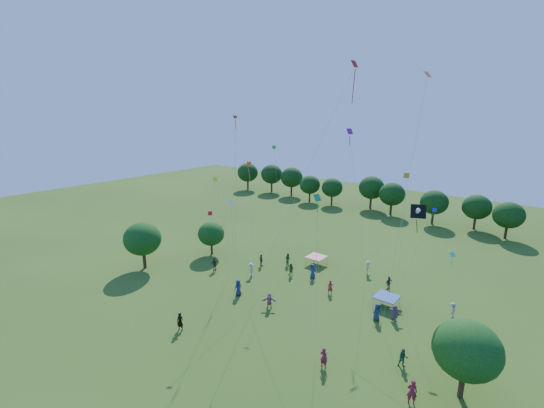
{
  "coord_description": "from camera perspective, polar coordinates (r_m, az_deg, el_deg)",
  "views": [
    {
      "loc": [
        20.71,
        -11.73,
        19.5
      ],
      "look_at": [
        0.0,
        14.0,
        11.0
      ],
      "focal_mm": 24.0,
      "sensor_mm": 36.0,
      "label": 1
    }
  ],
  "objects": [
    {
      "name": "crowd_person_8",
      "position": [
        32.46,
        19.87,
        -21.77
      ],
      "size": [
        0.86,
        0.72,
        1.54
      ],
      "primitive_type": "imported",
      "rotation": [
        0.0,
        0.0,
        0.49
      ],
      "color": "#225034",
      "rests_on": "ground"
    },
    {
      "name": "tent_red_stripe",
      "position": [
        48.15,
        6.97,
        -8.23
      ],
      "size": [
        2.2,
        2.2,
        1.1
      ],
      "color": "red",
      "rests_on": "ground"
    },
    {
      "name": "small_kite_9",
      "position": [
        42.43,
        -5.77,
        6.8
      ],
      "size": [
        2.45,
        1.94,
        17.69
      ],
      "color": "#EE430C"
    },
    {
      "name": "crowd_person_4",
      "position": [
        43.61,
        17.86,
        -11.71
      ],
      "size": [
        0.77,
        1.03,
        1.6
      ],
      "primitive_type": "imported",
      "rotation": [
        0.0,
        0.0,
        4.29
      ],
      "color": "#3D3431",
      "rests_on": "ground"
    },
    {
      "name": "small_kite_6",
      "position": [
        42.48,
        -6.4,
        -1.26
      ],
      "size": [
        2.92,
        3.09,
        8.27
      ],
      "color": "white"
    },
    {
      "name": "treeline",
      "position": [
        72.46,
        19.87,
        1.28
      ],
      "size": [
        88.01,
        8.77,
        6.77
      ],
      "color": "#422B19",
      "rests_on": "ground"
    },
    {
      "name": "crowd_person_2",
      "position": [
        44.87,
        3.01,
        -10.26
      ],
      "size": [
        0.8,
        0.49,
        1.55
      ],
      "primitive_type": "imported",
      "rotation": [
        0.0,
        0.0,
        0.1
      ],
      "color": "#285424",
      "rests_on": "ground"
    },
    {
      "name": "crowd_person_16",
      "position": [
        46.66,
        -8.97,
        -9.29
      ],
      "size": [
        0.85,
        1.11,
        1.73
      ],
      "primitive_type": "imported",
      "rotation": [
        0.0,
        0.0,
        4.27
      ],
      "color": "#413534",
      "rests_on": "ground"
    },
    {
      "name": "small_kite_1",
      "position": [
        30.88,
        21.47,
        8.46
      ],
      "size": [
        2.02,
        0.64,
        21.02
      ],
      "color": "#DE5E0B"
    },
    {
      "name": "crowd_person_6",
      "position": [
        40.54,
        -5.32,
        -12.94
      ],
      "size": [
        0.68,
        0.98,
        1.81
      ],
      "primitive_type": "imported",
      "rotation": [
        0.0,
        0.0,
        4.47
      ],
      "color": "navy",
      "rests_on": "ground"
    },
    {
      "name": "near_tree_north",
      "position": [
        51.06,
        -9.53,
        -4.62
      ],
      "size": [
        3.66,
        3.66,
        4.66
      ],
      "color": "#422B19",
      "rests_on": "ground"
    },
    {
      "name": "red_high_kite",
      "position": [
        34.63,
        9.67,
        13.73
      ],
      "size": [
        7.23,
        6.74,
        22.54
      ],
      "color": "red"
    },
    {
      "name": "tent_blue",
      "position": [
        40.07,
        17.55,
        -13.73
      ],
      "size": [
        2.2,
        2.2,
        1.1
      ],
      "color": "#164693",
      "rests_on": "ground"
    },
    {
      "name": "near_tree_west",
      "position": [
        48.54,
        -19.66,
        -5.17
      ],
      "size": [
        4.63,
        4.63,
        6.01
      ],
      "color": "#422B19",
      "rests_on": "ground"
    },
    {
      "name": "crowd_person_9",
      "position": [
        44.76,
        -3.33,
        -10.24
      ],
      "size": [
        0.68,
        1.17,
        1.68
      ],
      "primitive_type": "imported",
      "rotation": [
        0.0,
        0.0,
        4.89
      ],
      "color": "#C0BB99",
      "rests_on": "ground"
    },
    {
      "name": "crowd_person_10",
      "position": [
        47.39,
        -1.7,
        -8.81
      ],
      "size": [
        1.03,
        0.85,
        1.6
      ],
      "primitive_type": "imported",
      "rotation": [
        0.0,
        0.0,
        2.59
      ],
      "color": "#413934",
      "rests_on": "ground"
    },
    {
      "name": "crowd_person_0",
      "position": [
        37.5,
        16.15,
        -15.98
      ],
      "size": [
        0.83,
        0.97,
        1.74
      ],
      "primitive_type": "imported",
      "rotation": [
        0.0,
        0.0,
        1.04
      ],
      "color": "navy",
      "rests_on": "ground"
    },
    {
      "name": "crowd_person_14",
      "position": [
        47.66,
        2.52,
        -8.65
      ],
      "size": [
        0.91,
        0.69,
        1.65
      ],
      "primitive_type": "imported",
      "rotation": [
        0.0,
        0.0,
        2.79
      ],
      "color": "#2F5F29",
      "rests_on": "ground"
    },
    {
      "name": "small_kite_10",
      "position": [
        47.63,
        -8.53,
        2.01
      ],
      "size": [
        3.41,
        0.95,
        9.8
      ],
      "color": "#F3FF16"
    },
    {
      "name": "pirate_kite",
      "position": [
        33.19,
        21.63,
        -1.35
      ],
      "size": [
        8.81,
        6.16,
        10.45
      ],
      "color": "black"
    },
    {
      "name": "small_kite_7",
      "position": [
        42.31,
        25.69,
        -7.88
      ],
      "size": [
        4.14,
        3.09,
        3.96
      ],
      "color": "#0ED8C0"
    },
    {
      "name": "near_tree_east",
      "position": [
        29.64,
        28.25,
        -19.51
      ],
      "size": [
        4.49,
        4.49,
        5.81
      ],
      "color": "#422B19",
      "rests_on": "ground"
    },
    {
      "name": "small_kite_4",
      "position": [
        39.92,
        22.95,
        -3.77
      ],
      "size": [
        2.54,
        1.33,
        8.82
      ],
      "color": "#161DE4"
    },
    {
      "name": "small_kite_3",
      "position": [
        25.49,
        7.07,
        -4.57
      ],
      "size": [
        1.86,
        3.46,
        12.87
      ],
      "color": "#1A914E"
    },
    {
      "name": "small_kite_8",
      "position": [
        35.7,
        -3.43,
        1.73
      ],
      "size": [
        0.61,
        0.53,
        13.44
      ],
      "color": "#E8520D"
    },
    {
      "name": "crowd_person_3",
      "position": [
        46.6,
        14.83,
        -9.65
      ],
      "size": [
        0.62,
        1.18,
        1.74
      ],
      "primitive_type": "imported",
      "rotation": [
        0.0,
        0.0,
        1.67
      ],
      "color": "beige",
      "rests_on": "ground"
    },
    {
      "name": "small_kite_2",
      "position": [
        39.27,
        20.08,
        0.86
      ],
      "size": [
        0.65,
        0.81,
        12.13
      ],
      "color": "orange"
    },
    {
      "name": "crowd_person_15",
      "position": [
        40.59,
        26.47,
        -14.67
      ],
      "size": [
        0.52,
        1.05,
        1.57
      ],
      "primitive_type": "imported",
      "rotation": [
        0.0,
        0.0,
        4.66
      ],
      "color": "tan",
      "rests_on": "ground"
    },
    {
      "name": "small_kite_11",
      "position": [
        43.69,
        0.77,
        3.9
      ],
      "size": [
        2.35,
        0.74,
        14.19
      ],
      "color": "green"
    },
    {
      "name": "crowd_person_7",
      "position": [
        30.96,
        8.13,
        -22.73
      ],
      "size": [
        0.67,
        0.45,
        1.73
      ],
      "primitive_type": "imported",
      "rotation": [
        0.0,
        0.0,
        3.2
      ],
      "color": "maroon",
      "rests_on": "ground"
    },
    {
      "name": "small_kite_5",
      "position": [
        41.97,
        12.44,
        7.55
      ],
      "size": [
        2.99,
        0.8,
        16.3
      ],
      "color": "#8A178A"
    },
    {
      "name": "man_in_black",
      "position": [
        35.72,
        -14.22,
        -17.47
      ],
      "size": [
        0.77,
        0.65,
        1.76
      ],
      "primitive_type": "imported",
      "rotation": [
        0.0,
        0.0,
        0.41
      ],
      "color": "black",
      "rests_on": "ground"
    },
    {
      "name": "crowd_person_11",
      "position": [
        38.0,
        18.71,
        -15.88
      ],
      "size": [
        1.59,
        1.04,
        1.61
      ],
      "primitive_type": "imported",
      "rotation": [
        0.0,
        0.0,
        2.78
      ],
      "color": "#88518B",
      "rests_on": "ground"
    },
    {
      "name": "ground",
      "position": [
        30.76,
        -18.47,
        -25.76
      ],
      "size": [
        160.0,
        160.0,
        0.0
      ],
      "primitive_type": "plane",
      "color": "#3C5F1C"
    },
    {
      "name": "crowd_person_13",
      "position": [
        29.46,
        21.11,
        -25.77
      ],
      "size": [
        0.81,
        0.68,
        1.85
      ],
      "primitive_type": "imported",
      "rotation": [
        0.0,
        0.0,
        3.54
      ],
      "color": "maroon",
      "rests_on": "ground"
    },
    {
      "name": "crowd_person_1",
      "position": [
        41.21,
        9.13,
        -12.77
      ],
      "size": [
        0.68,
        0.57,
        1.57
      ],
      "primitive_type": "imported",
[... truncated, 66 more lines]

